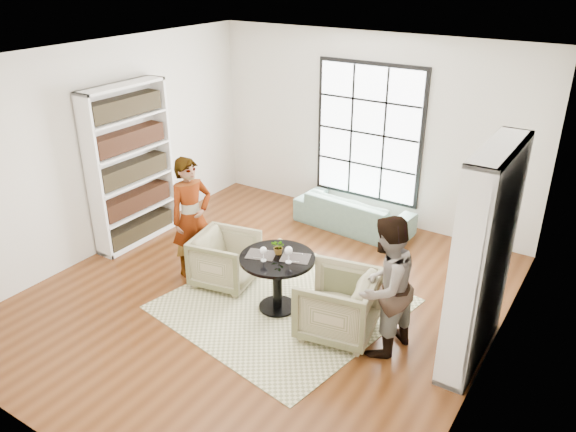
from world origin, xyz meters
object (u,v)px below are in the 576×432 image
Objects in this scene: wine_glass_left at (263,251)px; wine_glass_right at (289,251)px; armchair_left at (226,259)px; armchair_right at (338,304)px; flower_centerpiece at (279,247)px; person_left at (192,217)px; person_right at (385,287)px; sofa at (354,212)px; pedestal_table at (277,271)px.

wine_glass_left is 0.88× the size of wine_glass_right.
wine_glass_right reaches higher than wine_glass_left.
armchair_right is at bearing -106.58° from armchair_left.
wine_glass_left is 0.95× the size of flower_centerpiece.
wine_glass_left is at bearing -104.54° from flower_centerpiece.
armchair_right is 4.10× the size of wine_glass_right.
person_left is 1.44m from flower_centerpiece.
armchair_right is at bearing -78.51° from person_right.
wine_glass_right is at bearing -101.13° from armchair_right.
flower_centerpiece is at bearing -108.10° from armchair_right.
person_left reaches higher than sofa.
pedestal_table is 1.07× the size of armchair_right.
person_right is at bearing -74.76° from person_left.
person_right is (1.65, -2.61, 0.53)m from sofa.
wine_glass_right is at bearing -78.80° from person_right.
flower_centerpiece is at bearing -83.14° from person_right.
sofa is 2.80m from wine_glass_left.
flower_centerpiece is at bearing 99.39° from sofa.
pedestal_table is 5.01× the size of wine_glass_left.
person_right is 7.77× the size of wine_glass_right.
armchair_right is 1.06m from wine_glass_left.
wine_glass_right reaches higher than sofa.
sofa is 1.17× the size of person_right.
flower_centerpiece is (1.44, -0.06, -0.01)m from person_left.
armchair_left is at bearing 171.17° from wine_glass_right.
person_right is (2.87, -0.18, -0.02)m from person_left.
wine_glass_left is at bearing -93.27° from armchair_right.
wine_glass_right is (-1.22, 0.01, 0.07)m from person_right.
person_left is at bearing -104.97° from armchair_right.
sofa is 10.32× the size of wine_glass_left.
flower_centerpiece is at bearing -73.67° from person_left.
person_left is at bearing 177.54° from flower_centerpiece.
armchair_left is 1.01m from flower_centerpiece.
flower_centerpiece reaches higher than armchair_right.
flower_centerpiece is at bearing -104.82° from armchair_left.
wine_glass_left is (-1.49, -0.12, 0.05)m from person_right.
wine_glass_right reaches higher than flower_centerpiece.
armchair_right reaches higher than pedestal_table.
person_left is 9.11× the size of wine_glass_left.
wine_glass_right reaches higher than armchair_right.
pedestal_table is at bearing -109.30° from armchair_left.
armchair_left is 0.48× the size of person_right.
person_left is (-0.55, 0.00, 0.48)m from armchair_left.
armchair_left is 1.78m from armchair_right.
armchair_left is 2.37m from person_right.
person_left is 8.00× the size of wine_glass_right.
wine_glass_right is at bearing -10.73° from pedestal_table.
armchair_right is 0.69m from person_right.
wine_glass_left is at bearing -117.97° from pedestal_table.
person_right is at bearing -0.29° from wine_glass_right.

